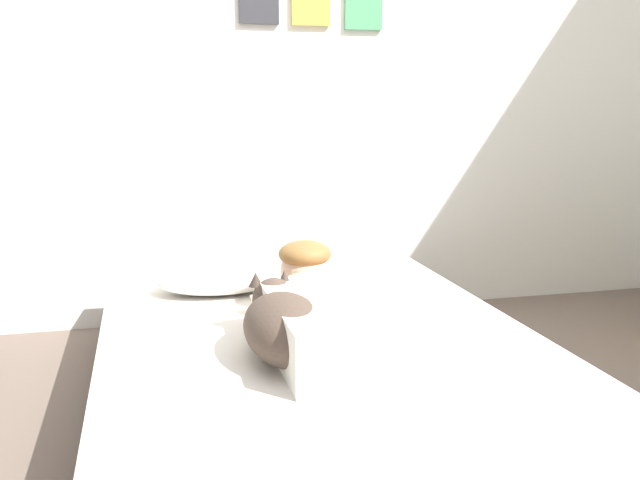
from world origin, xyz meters
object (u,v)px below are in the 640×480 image
object	(u,v)px
bed	(314,369)
coffee_cup	(337,281)
cell_phone	(347,309)
dog	(285,324)
pillow	(221,279)
person_lying	(329,310)

from	to	relation	value
bed	coffee_cup	size ratio (longest dim) A/B	16.64
coffee_cup	cell_phone	xyz separation A→B (m)	(-0.04, -0.29, -0.03)
dog	pillow	bearing A→B (deg)	98.21
person_lying	cell_phone	world-z (taller)	person_lying
coffee_cup	cell_phone	distance (m)	0.29
bed	dog	xyz separation A→B (m)	(-0.16, -0.26, 0.26)
bed	cell_phone	xyz separation A→B (m)	(0.17, 0.17, 0.16)
bed	cell_phone	distance (m)	0.29
bed	coffee_cup	xyz separation A→B (m)	(0.21, 0.46, 0.20)
bed	pillow	size ratio (longest dim) A/B	4.00
dog	coffee_cup	distance (m)	0.81
person_lying	coffee_cup	xyz separation A→B (m)	(0.20, 0.61, -0.07)
dog	bed	bearing A→B (deg)	58.70
pillow	coffee_cup	bearing A→B (deg)	-10.34
cell_phone	dog	bearing A→B (deg)	-127.33
coffee_cup	pillow	bearing A→B (deg)	169.66
bed	coffee_cup	world-z (taller)	coffee_cup
person_lying	coffee_cup	size ratio (longest dim) A/B	7.36
bed	person_lying	size ratio (longest dim) A/B	2.26
bed	dog	size ratio (longest dim) A/B	3.62
dog	person_lying	bearing A→B (deg)	32.06
bed	cell_phone	size ratio (longest dim) A/B	14.85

